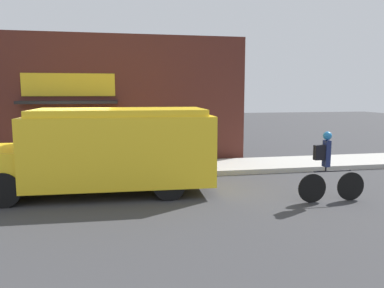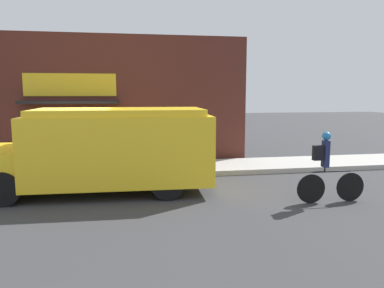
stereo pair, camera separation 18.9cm
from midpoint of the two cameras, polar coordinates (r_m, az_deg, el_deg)
The scene contains 5 objects.
ground_plane at distance 11.90m, azimuth -17.67°, elevation -5.56°, with size 70.00×70.00×0.00m, color #38383A.
sidewalk at distance 12.93m, azimuth -17.07°, elevation -4.09°, with size 28.00×2.16×0.17m.
storefront at distance 14.04m, azimuth -16.80°, elevation 6.32°, with size 12.55×0.93×4.76m.
school_bus at distance 10.24m, azimuth -12.71°, elevation -0.81°, with size 6.39×2.79×2.26m.
cyclist at distance 9.74m, azimuth 20.45°, elevation -3.67°, with size 1.76×0.21×1.75m.
Camera 2 is at (1.70, -11.49, 2.70)m, focal length 35.00 mm.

